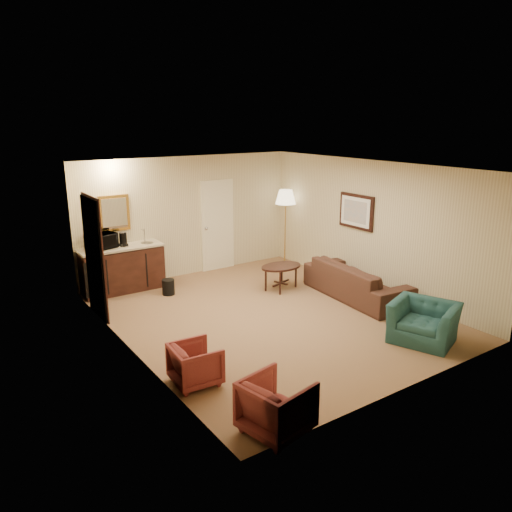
{
  "coord_description": "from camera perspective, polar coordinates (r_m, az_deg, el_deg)",
  "views": [
    {
      "loc": [
        -4.82,
        -6.67,
        3.39
      ],
      "look_at": [
        0.08,
        0.5,
        0.97
      ],
      "focal_mm": 35.0,
      "sensor_mm": 36.0,
      "label": 1
    }
  ],
  "objects": [
    {
      "name": "floor_lamp",
      "position": [
        11.74,
        3.35,
        3.28
      ],
      "size": [
        0.59,
        0.59,
        1.79
      ],
      "primitive_type": "cube",
      "rotation": [
        0.0,
        0.0,
        0.3
      ],
      "color": "gold",
      "rests_on": "ground"
    },
    {
      "name": "sofa",
      "position": [
        9.81,
        11.44,
        -2.17
      ],
      "size": [
        0.88,
        2.35,
        0.9
      ],
      "primitive_type": "imported",
      "rotation": [
        0.0,
        0.0,
        1.48
      ],
      "color": "black",
      "rests_on": "ground"
    },
    {
      "name": "waste_bin",
      "position": [
        10.01,
        -9.99,
        -3.51
      ],
      "size": [
        0.3,
        0.3,
        0.31
      ],
      "primitive_type": "cylinder",
      "rotation": [
        0.0,
        0.0,
        0.29
      ],
      "color": "black",
      "rests_on": "ground"
    },
    {
      "name": "ground",
      "position": [
        8.9,
        1.42,
        -6.8
      ],
      "size": [
        6.0,
        6.0,
        0.0
      ],
      "primitive_type": "plane",
      "color": "brown",
      "rests_on": "ground"
    },
    {
      "name": "wetbar_cabinet",
      "position": [
        10.34,
        -15.01,
        -1.42
      ],
      "size": [
        1.64,
        0.58,
        0.92
      ],
      "primitive_type": "cube",
      "color": "#3E1C13",
      "rests_on": "ground"
    },
    {
      "name": "rose_chair_near",
      "position": [
        6.7,
        -6.93,
        -11.96
      ],
      "size": [
        0.59,
        0.63,
        0.61
      ],
      "primitive_type": "imported",
      "rotation": [
        0.0,
        0.0,
        1.5
      ],
      "color": "brown",
      "rests_on": "ground"
    },
    {
      "name": "coffee_maker",
      "position": [
        10.21,
        -14.94,
        1.86
      ],
      "size": [
        0.18,
        0.18,
        0.28
      ],
      "primitive_type": "cylinder",
      "rotation": [
        0.0,
        0.0,
        0.25
      ],
      "color": "black",
      "rests_on": "wetbar_cabinet"
    },
    {
      "name": "rose_chair_far",
      "position": [
        5.72,
        2.37,
        -16.5
      ],
      "size": [
        0.76,
        0.79,
        0.7
      ],
      "primitive_type": "imported",
      "rotation": [
        0.0,
        0.0,
        1.77
      ],
      "color": "brown",
      "rests_on": "ground"
    },
    {
      "name": "teal_armchair",
      "position": [
        8.21,
        18.68,
        -6.47
      ],
      "size": [
        0.93,
        1.12,
        0.84
      ],
      "primitive_type": "imported",
      "rotation": [
        0.0,
        0.0,
        -1.2
      ],
      "color": "#20514F",
      "rests_on": "ground"
    },
    {
      "name": "microwave",
      "position": [
        10.11,
        -17.28,
        1.81
      ],
      "size": [
        0.6,
        0.44,
        0.37
      ],
      "primitive_type": "imported",
      "rotation": [
        0.0,
        0.0,
        0.28
      ],
      "color": "black",
      "rests_on": "wetbar_cabinet"
    },
    {
      "name": "coffee_table",
      "position": [
        10.15,
        2.87,
        -2.45
      ],
      "size": [
        1.02,
        0.84,
        0.5
      ],
      "primitive_type": "cube",
      "rotation": [
        0.0,
        0.0,
        0.32
      ],
      "color": "black",
      "rests_on": "ground"
    },
    {
      "name": "room_walls",
      "position": [
        8.97,
        -1.89,
        4.84
      ],
      "size": [
        5.02,
        6.01,
        2.61
      ],
      "color": "beige",
      "rests_on": "ground"
    }
  ]
}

